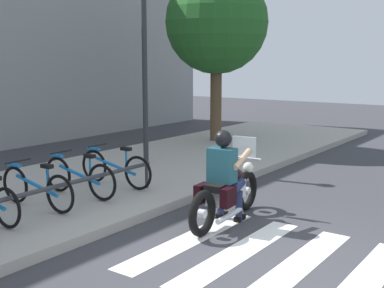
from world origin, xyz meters
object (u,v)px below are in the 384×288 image
at_px(bicycle_6, 115,168).
at_px(tree_near_rack, 217,23).
at_px(bicycle_4, 37,187).
at_px(motorcycle, 227,192).
at_px(street_lamp, 144,54).
at_px(rider, 225,170).
at_px(bicycle_5, 79,177).
at_px(bike_rack, 8,200).

distance_m(bicycle_6, tree_near_rack, 6.63).
height_order(bicycle_4, bicycle_6, bicycle_6).
height_order(motorcycle, street_lamp, street_lamp).
distance_m(bicycle_4, tree_near_rack, 8.20).
xyz_separation_m(bicycle_6, tree_near_rack, (5.71, 1.48, 3.04)).
bearing_deg(rider, street_lamp, 56.87).
relative_size(bicycle_4, bicycle_6, 0.98).
bearing_deg(street_lamp, tree_near_rack, 6.35).
relative_size(bicycle_5, tree_near_rack, 0.34).
relative_size(bicycle_6, bike_rack, 0.29).
bearing_deg(tree_near_rack, bicycle_6, -165.49).
height_order(bicycle_5, bike_rack, bicycle_5).
bearing_deg(bicycle_4, bicycle_6, -0.01).
bearing_deg(street_lamp, bicycle_6, -152.98).
relative_size(rider, bicycle_4, 0.86).
relative_size(bicycle_5, bike_rack, 0.29).
bearing_deg(tree_near_rack, bicycle_4, -168.81).
xyz_separation_m(motorcycle, street_lamp, (2.30, 3.64, 2.16)).
xyz_separation_m(bicycle_6, bike_rack, (-2.64, -0.55, 0.08)).
xyz_separation_m(rider, bicycle_4, (-1.49, 2.56, -0.35)).
bearing_deg(bike_rack, rider, -40.21).
bearing_deg(motorcycle, bike_rack, 140.72).
relative_size(street_lamp, tree_near_rack, 0.86).
bearing_deg(bike_rack, bicycle_6, 11.88).
xyz_separation_m(bike_rack, street_lamp, (4.75, 1.63, 2.05)).
relative_size(bicycle_4, bike_rack, 0.29).
xyz_separation_m(rider, street_lamp, (2.37, 3.64, 1.79)).
distance_m(bicycle_4, bicycle_6, 1.76).
relative_size(bike_rack, tree_near_rack, 1.17).
height_order(bicycle_6, bike_rack, bicycle_6).
bearing_deg(bicycle_6, motorcycle, -94.15).
distance_m(bike_rack, street_lamp, 5.42).
distance_m(bicycle_5, bike_rack, 1.84).
xyz_separation_m(motorcycle, bike_rack, (-2.45, 2.00, 0.11)).
distance_m(motorcycle, bicycle_4, 3.00).
bearing_deg(bicycle_6, bicycle_5, -179.99).
distance_m(bicycle_5, bicycle_6, 0.88).
distance_m(motorcycle, rider, 0.38).
relative_size(motorcycle, bicycle_5, 1.26).
distance_m(bicycle_6, bike_rack, 2.69).
height_order(rider, tree_near_rack, tree_near_rack).
bearing_deg(bike_rack, bicycle_5, 17.51).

